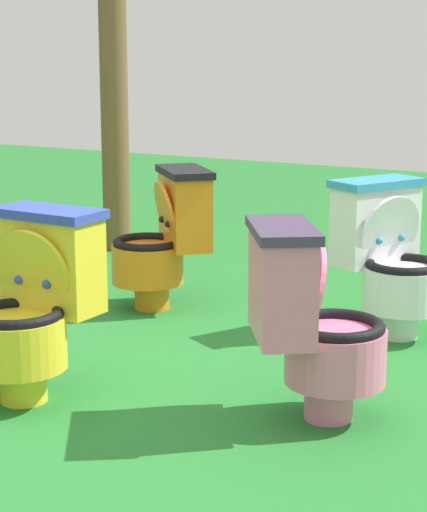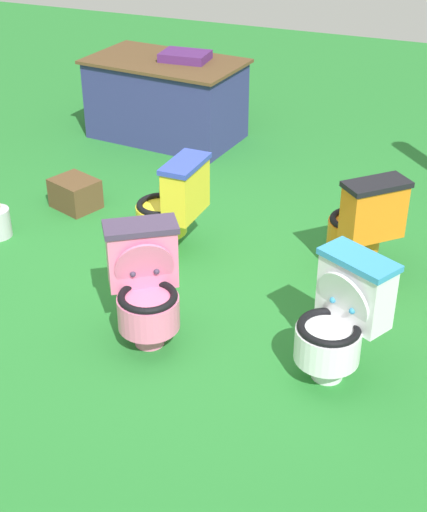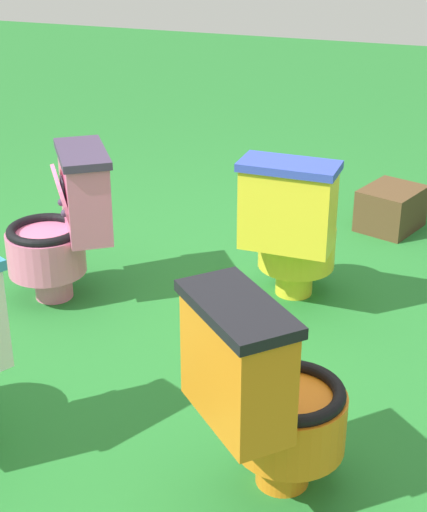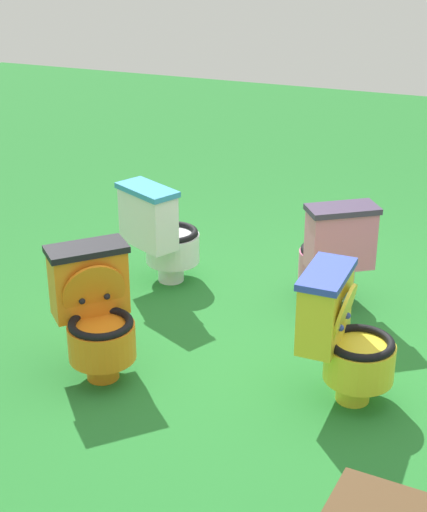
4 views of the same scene
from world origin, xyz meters
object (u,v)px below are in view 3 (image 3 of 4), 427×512
at_px(small_crate, 391,208).
at_px(lemon_bucket, 293,180).
at_px(toilet_orange, 266,394).
at_px(toilet_pink, 64,224).
at_px(toilet_yellow, 293,228).

relative_size(small_crate, lemon_bucket, 1.28).
height_order(toilet_orange, lemon_bucket, toilet_orange).
distance_m(toilet_orange, small_crate, 2.37).
bearing_deg(toilet_pink, toilet_yellow, -108.05).
xyz_separation_m(toilet_orange, toilet_pink, (-1.02, -1.26, 0.00)).
relative_size(toilet_pink, lemon_bucket, 2.63).
bearing_deg(toilet_pink, toilet_orange, -163.29).
bearing_deg(toilet_yellow, toilet_pink, -162.23).
relative_size(toilet_orange, lemon_bucket, 2.63).
xyz_separation_m(toilet_orange, toilet_yellow, (-1.32, -0.24, 0.00)).
distance_m(small_crate, lemon_bucket, 0.72).
distance_m(toilet_orange, lemon_bucket, 2.73).
height_order(toilet_orange, small_crate, toilet_orange).
bearing_deg(toilet_yellow, lemon_bucket, 104.64).
relative_size(toilet_orange, small_crate, 2.06).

